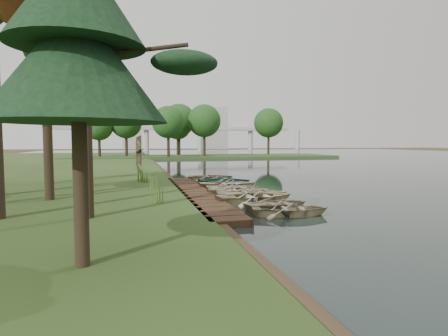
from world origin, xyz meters
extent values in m
plane|color=#3D2F1D|center=(0.00, 0.00, 0.00)|extent=(300.00, 300.00, 0.00)
cube|color=black|center=(30.00, 20.00, 0.03)|extent=(130.00, 200.00, 0.05)
cube|color=#382315|center=(-1.60, 0.00, 0.15)|extent=(1.60, 16.00, 0.30)
cube|color=#2C431E|center=(8.00, 50.00, 0.23)|extent=(50.00, 14.00, 0.45)
cylinder|color=black|center=(-15.33, 50.00, 2.85)|extent=(0.50, 0.50, 4.80)
sphere|color=#204818|center=(-15.33, 50.00, 6.45)|extent=(5.60, 5.60, 5.60)
cylinder|color=black|center=(-8.67, 50.00, 2.85)|extent=(0.50, 0.50, 4.80)
sphere|color=#204818|center=(-8.67, 50.00, 6.45)|extent=(5.60, 5.60, 5.60)
cylinder|color=black|center=(-2.00, 50.00, 2.85)|extent=(0.50, 0.50, 4.80)
sphere|color=#204818|center=(-2.00, 50.00, 6.45)|extent=(5.60, 5.60, 5.60)
cylinder|color=black|center=(4.67, 50.00, 2.85)|extent=(0.50, 0.50, 4.80)
sphere|color=#204818|center=(4.67, 50.00, 6.45)|extent=(5.60, 5.60, 5.60)
cylinder|color=black|center=(11.33, 50.00, 2.85)|extent=(0.50, 0.50, 4.80)
sphere|color=#204818|center=(11.33, 50.00, 6.45)|extent=(5.60, 5.60, 5.60)
cylinder|color=black|center=(18.00, 50.00, 2.85)|extent=(0.50, 0.50, 4.80)
sphere|color=#204818|center=(18.00, 50.00, 6.45)|extent=(5.60, 5.60, 5.60)
cylinder|color=black|center=(24.67, 50.00, 2.85)|extent=(0.50, 0.50, 4.80)
sphere|color=#204818|center=(24.67, 50.00, 6.45)|extent=(5.60, 5.60, 5.60)
cube|color=#A5A5A0|center=(10.00, 120.00, 8.00)|extent=(90.00, 4.00, 1.20)
cylinder|color=#A5A5A0|center=(-20.00, 120.00, 4.00)|extent=(1.80, 1.80, 8.00)
cylinder|color=#A5A5A0|center=(0.00, 120.00, 4.00)|extent=(1.80, 1.80, 8.00)
cylinder|color=#A5A5A0|center=(20.00, 120.00, 4.00)|extent=(1.80, 1.80, 8.00)
cylinder|color=#A5A5A0|center=(40.00, 120.00, 4.00)|extent=(1.80, 1.80, 8.00)
cylinder|color=#A5A5A0|center=(60.00, 120.00, 4.00)|extent=(1.80, 1.80, 8.00)
cube|color=#A5A5A0|center=(30.00, 140.00, 9.00)|extent=(10.00, 8.00, 18.00)
cube|color=#A5A5A0|center=(-5.00, 145.00, 6.00)|extent=(8.00, 8.00, 12.00)
imported|color=#BDAF89|center=(1.27, -6.37, 0.38)|extent=(3.58, 2.89, 0.66)
imported|color=#BDAF89|center=(1.27, -5.02, 0.36)|extent=(3.26, 2.53, 0.62)
imported|color=#BDAF89|center=(0.86, -3.24, 0.45)|extent=(4.03, 3.00, 0.80)
imported|color=#BDAF89|center=(1.08, -2.01, 0.43)|extent=(4.01, 3.09, 0.77)
imported|color=#BDAF89|center=(0.78, -0.44, 0.41)|extent=(3.92, 3.18, 0.71)
imported|color=#BDAF89|center=(0.86, 1.01, 0.39)|extent=(3.55, 2.77, 0.67)
imported|color=#BDAF89|center=(0.96, 2.62, 0.43)|extent=(3.86, 2.90, 0.76)
imported|color=#2A7671|center=(1.27, 4.62, 0.41)|extent=(3.89, 3.08, 0.73)
imported|color=#BDAF89|center=(1.18, 6.10, 0.37)|extent=(3.67, 3.20, 0.63)
imported|color=#BDAF89|center=(0.88, 7.72, 0.41)|extent=(3.83, 3.02, 0.72)
imported|color=#BDAF89|center=(-4.32, 11.56, 0.64)|extent=(3.41, 2.52, 0.68)
cylinder|color=black|center=(-6.55, -6.26, 5.52)|extent=(0.45, 0.45, 10.44)
cylinder|color=black|center=(-8.80, -1.34, 4.90)|extent=(0.42, 0.42, 9.19)
ellipsoid|color=#622E16|center=(-8.80, -1.34, 9.49)|extent=(3.88, 3.88, 3.30)
cylinder|color=black|center=(-8.12, 3.06, 4.54)|extent=(0.41, 0.41, 8.49)
ellipsoid|color=#204818|center=(-8.12, 3.06, 8.79)|extent=(4.66, 4.66, 3.96)
cylinder|color=black|center=(-10.39, 6.31, 6.84)|extent=(0.50, 0.50, 13.08)
cylinder|color=black|center=(-8.92, 8.49, 5.15)|extent=(0.43, 0.43, 9.70)
ellipsoid|color=#204818|center=(-8.92, 8.49, 10.00)|extent=(5.02, 5.02, 4.26)
cylinder|color=black|center=(-6.04, -11.79, 2.14)|extent=(0.32, 0.32, 3.69)
cone|color=black|center=(-6.04, -11.79, 4.76)|extent=(3.80, 3.80, 2.60)
cone|color=#3F661E|center=(-3.90, -3.53, 0.79)|extent=(0.60, 0.60, 0.98)
cone|color=#3F661E|center=(-3.77, 1.59, 0.81)|extent=(0.60, 0.60, 1.02)
cone|color=#3F661E|center=(-4.48, 5.91, 0.81)|extent=(0.60, 0.60, 1.02)
cone|color=#3F661E|center=(-4.18, 5.31, 0.73)|extent=(0.60, 0.60, 0.86)
camera|label=1|loc=(-4.92, -20.41, 3.04)|focal=30.00mm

